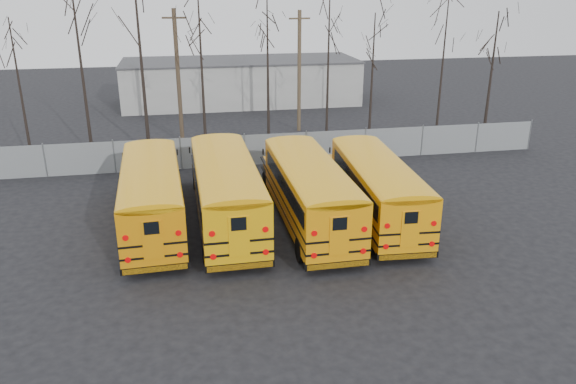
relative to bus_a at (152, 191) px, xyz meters
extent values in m
plane|color=black|center=(5.39, -3.06, -1.89)|extent=(120.00, 120.00, 0.00)
cube|color=gray|center=(5.39, 8.94, -0.89)|extent=(40.00, 0.04, 2.00)
cube|color=#B4B3AE|center=(7.39, 28.94, 0.11)|extent=(22.00, 8.00, 4.00)
cylinder|color=black|center=(-1.03, -3.70, -1.37)|extent=(0.33, 1.05, 1.04)
cylinder|color=black|center=(1.33, -3.60, -1.37)|extent=(0.33, 1.05, 1.04)
cylinder|color=black|center=(-1.38, 5.04, -1.37)|extent=(0.33, 1.05, 1.04)
cylinder|color=black|center=(0.97, 5.13, -1.37)|extent=(0.33, 1.05, 1.04)
cube|color=orange|center=(0.01, -0.27, -0.15)|extent=(3.00, 9.78, 2.45)
cube|color=orange|center=(-0.22, 5.45, -0.85)|extent=(2.41, 1.86, 1.04)
cube|color=black|center=(0.02, -0.48, 0.40)|extent=(3.00, 8.74, 0.73)
cube|color=black|center=(-0.03, 0.61, -0.90)|extent=(3.10, 11.57, 0.09)
cube|color=black|center=(-0.03, 0.61, -0.38)|extent=(3.10, 11.57, 0.09)
cube|color=black|center=(0.21, -5.01, -1.42)|extent=(2.67, 0.34, 0.29)
cube|color=black|center=(-0.26, 6.28, -1.42)|extent=(2.51, 0.31, 0.27)
cube|color=orange|center=(0.21, -5.12, -0.17)|extent=(0.78, 0.07, 1.61)
cylinder|color=#B20505|center=(-0.78, -5.17, -0.90)|extent=(0.23, 0.05, 0.23)
cylinder|color=#B20505|center=(1.20, -5.09, -0.90)|extent=(0.23, 0.05, 0.23)
cylinder|color=#B20505|center=(-0.78, -5.17, 0.04)|extent=(0.23, 0.05, 0.23)
cylinder|color=#B20505|center=(1.20, -5.09, 0.04)|extent=(0.23, 0.05, 0.23)
cylinder|color=black|center=(2.25, -4.06, -1.35)|extent=(0.32, 1.09, 1.09)
cylinder|color=black|center=(4.71, -4.03, -1.35)|extent=(0.32, 1.09, 1.09)
cylinder|color=black|center=(2.16, 5.09, -1.35)|extent=(0.32, 1.09, 1.09)
cylinder|color=black|center=(4.62, 5.11, -1.35)|extent=(0.32, 1.09, 1.09)
cube|color=#EAA309|center=(3.45, -0.51, -0.07)|extent=(2.83, 10.15, 2.56)
cube|color=#EAA309|center=(3.38, 5.48, -0.80)|extent=(2.47, 1.88, 1.09)
cube|color=black|center=(3.45, -0.72, 0.50)|extent=(2.86, 9.07, 0.76)
cube|color=black|center=(3.44, 0.42, -0.86)|extent=(2.88, 12.03, 0.10)
cube|color=black|center=(3.44, 0.42, -0.31)|extent=(2.88, 12.03, 0.10)
cube|color=black|center=(3.50, -5.46, -1.40)|extent=(2.79, 0.27, 0.30)
cube|color=black|center=(3.37, 6.35, -1.40)|extent=(2.62, 0.24, 0.28)
cube|color=#EAA309|center=(3.50, -5.58, -0.09)|extent=(0.82, 0.05, 1.69)
cylinder|color=#B20505|center=(2.46, -5.60, -0.86)|extent=(0.24, 0.05, 0.24)
cylinder|color=#B20505|center=(4.53, -5.58, -0.86)|extent=(0.24, 0.05, 0.24)
cylinder|color=#B20505|center=(2.46, -5.60, 0.12)|extent=(0.24, 0.05, 0.24)
cylinder|color=#B20505|center=(4.53, -5.58, 0.12)|extent=(0.24, 0.05, 0.24)
cylinder|color=black|center=(6.14, -4.68, -1.36)|extent=(0.30, 1.06, 1.06)
cylinder|color=black|center=(8.53, -4.66, -1.36)|extent=(0.30, 1.06, 1.06)
cylinder|color=black|center=(6.07, 4.23, -1.36)|extent=(0.30, 1.06, 1.06)
cylinder|color=black|center=(8.47, 4.25, -1.36)|extent=(0.30, 1.06, 1.06)
cube|color=orange|center=(7.31, -1.22, -0.11)|extent=(2.72, 9.88, 2.49)
cube|color=orange|center=(7.27, 4.61, -0.83)|extent=(2.40, 1.82, 1.06)
cube|color=black|center=(7.31, -1.43, 0.44)|extent=(2.76, 8.82, 0.74)
cube|color=black|center=(7.30, -0.32, -0.88)|extent=(2.77, 11.70, 0.10)
cube|color=black|center=(7.30, -0.32, -0.35)|extent=(2.77, 11.70, 0.10)
cube|color=black|center=(7.35, -6.05, -1.41)|extent=(2.72, 0.25, 0.30)
cube|color=black|center=(7.26, 5.46, -1.41)|extent=(2.55, 0.23, 0.28)
cube|color=orange|center=(7.35, -6.16, -0.14)|extent=(0.80, 0.05, 1.64)
cylinder|color=#B20505|center=(6.34, -6.18, -0.88)|extent=(0.23, 0.04, 0.23)
cylinder|color=#B20505|center=(8.35, -6.17, -0.88)|extent=(0.23, 0.04, 0.23)
cylinder|color=#B20505|center=(6.34, -6.18, 0.07)|extent=(0.23, 0.04, 0.23)
cylinder|color=#B20505|center=(8.35, -6.17, 0.07)|extent=(0.23, 0.04, 0.23)
cylinder|color=black|center=(9.32, -4.42, -1.38)|extent=(0.35, 1.03, 1.02)
cylinder|color=black|center=(11.62, -4.56, -1.38)|extent=(0.35, 1.03, 1.02)
cylinder|color=black|center=(9.83, 4.13, -1.38)|extent=(0.35, 1.03, 1.02)
cylinder|color=black|center=(12.13, 3.99, -1.38)|extent=(0.35, 1.03, 1.02)
cube|color=orange|center=(10.66, -1.18, -0.18)|extent=(3.11, 9.62, 2.40)
cube|color=orange|center=(11.00, 4.42, -0.87)|extent=(2.39, 1.87, 1.02)
cube|color=black|center=(10.65, -1.39, 0.35)|extent=(3.09, 8.60, 0.71)
cube|color=black|center=(10.71, -0.32, -0.92)|extent=(3.25, 11.37, 0.09)
cube|color=black|center=(10.71, -0.32, -0.41)|extent=(3.25, 11.37, 0.09)
cube|color=black|center=(10.39, -5.81, -1.43)|extent=(2.62, 0.38, 0.29)
cube|color=black|center=(11.05, 5.23, -1.43)|extent=(2.46, 0.35, 0.27)
cube|color=orange|center=(10.38, -5.93, -0.21)|extent=(0.77, 0.09, 1.58)
cylinder|color=#B20505|center=(9.41, -5.88, -0.92)|extent=(0.23, 0.05, 0.22)
cylinder|color=#B20505|center=(11.35, -5.99, -0.92)|extent=(0.23, 0.05, 0.22)
cylinder|color=#B20505|center=(9.41, -5.88, 0.00)|extent=(0.23, 0.05, 0.22)
cylinder|color=#B20505|center=(11.35, -5.99, 0.00)|extent=(0.23, 0.05, 0.22)
cylinder|color=#453727|center=(1.53, 14.99, 2.81)|extent=(0.29, 0.29, 9.39)
cube|color=#453727|center=(1.53, 14.99, 6.88)|extent=(1.67, 0.35, 0.13)
cylinder|color=brown|center=(10.63, 17.13, 2.66)|extent=(0.28, 0.28, 9.11)
cube|color=brown|center=(10.63, 17.13, 6.61)|extent=(1.62, 0.30, 0.12)
cone|color=black|center=(-8.03, 11.59, 2.67)|extent=(0.26, 0.26, 9.11)
cone|color=black|center=(-4.55, 13.23, 4.29)|extent=(0.26, 0.26, 12.35)
cone|color=black|center=(-0.75, 12.92, 4.52)|extent=(0.26, 0.26, 12.82)
cone|color=black|center=(3.07, 11.81, 3.53)|extent=(0.26, 0.26, 10.85)
cone|color=black|center=(7.55, 12.90, 3.13)|extent=(0.26, 0.26, 10.04)
cone|color=black|center=(11.58, 12.14, 3.71)|extent=(0.26, 0.26, 11.19)
cone|color=black|center=(14.67, 11.94, 2.67)|extent=(0.26, 0.26, 9.13)
cone|color=black|center=(19.39, 11.08, 3.31)|extent=(0.26, 0.26, 10.39)
cone|color=black|center=(23.55, 11.80, 2.69)|extent=(0.26, 0.26, 9.16)
camera|label=1|loc=(1.66, -25.27, 9.13)|focal=35.00mm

